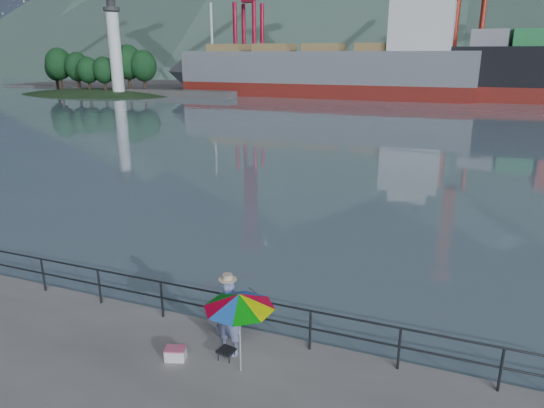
# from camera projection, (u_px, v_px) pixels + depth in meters

# --- Properties ---
(harbor_water) EXTENTS (500.00, 280.00, 0.00)m
(harbor_water) POSITION_uv_depth(u_px,v_px,m) (443.00, 80.00, 126.43)
(harbor_water) COLOR slate
(harbor_water) RESTS_ON ground
(far_dock) EXTENTS (200.00, 40.00, 0.40)m
(far_dock) POSITION_uv_depth(u_px,v_px,m) (490.00, 91.00, 90.04)
(far_dock) COLOR #514F4C
(far_dock) RESTS_ON ground
(guardrail) EXTENTS (22.00, 0.06, 1.03)m
(guardrail) POSITION_uv_depth(u_px,v_px,m) (196.00, 306.00, 12.15)
(guardrail) COLOR #2D3033
(guardrail) RESTS_ON ground
(lighthouse_islet) EXTENTS (48.00, 26.40, 19.20)m
(lighthouse_islet) POSITION_uv_depth(u_px,v_px,m) (95.00, 92.00, 84.99)
(lighthouse_islet) COLOR #263F1E
(lighthouse_islet) RESTS_ON ground
(fisherman) EXTENTS (0.70, 0.48, 1.82)m
(fisherman) POSITION_uv_depth(u_px,v_px,m) (229.00, 317.00, 10.87)
(fisherman) COLOR navy
(fisherman) RESTS_ON ground
(beach_umbrella) EXTENTS (1.85, 1.85, 1.84)m
(beach_umbrella) POSITION_uv_depth(u_px,v_px,m) (239.00, 301.00, 10.00)
(beach_umbrella) COLOR white
(beach_umbrella) RESTS_ON ground
(folding_stool) EXTENTS (0.40, 0.40, 0.23)m
(folding_stool) POSITION_uv_depth(u_px,v_px,m) (226.00, 354.00, 10.88)
(folding_stool) COLOR black
(folding_stool) RESTS_ON ground
(cooler_bag) EXTENTS (0.51, 0.42, 0.26)m
(cooler_bag) POSITION_uv_depth(u_px,v_px,m) (176.00, 354.00, 10.85)
(cooler_bag) COLOR silver
(cooler_bag) RESTS_ON ground
(fishing_rod) EXTENTS (0.32, 1.57, 1.13)m
(fishing_rod) POSITION_uv_depth(u_px,v_px,m) (257.00, 325.00, 12.25)
(fishing_rod) COLOR black
(fishing_rod) RESTS_ON ground
(bulk_carrier) EXTENTS (47.71, 8.26, 14.50)m
(bulk_carrier) POSITION_uv_depth(u_px,v_px,m) (333.00, 69.00, 78.55)
(bulk_carrier) COLOR maroon
(bulk_carrier) RESTS_ON ground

